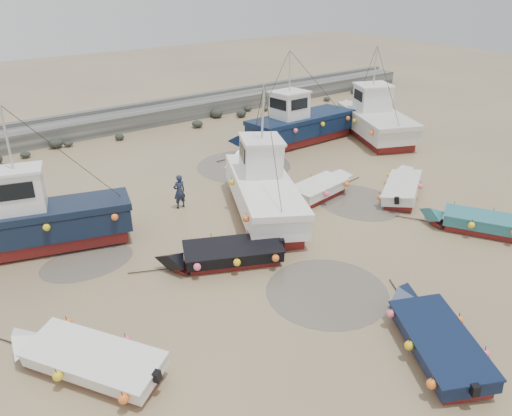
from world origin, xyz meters
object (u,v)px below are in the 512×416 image
(cabin_boat_0, at_px, (32,221))
(person, at_px, (181,207))
(dinghy_2, at_px, (473,220))
(cabin_boat_3, at_px, (373,118))
(dinghy_3, at_px, (404,186))
(dinghy_1, at_px, (436,336))
(dinghy_5, at_px, (322,186))
(cabin_boat_2, at_px, (295,125))
(dinghy_0, at_px, (86,355))
(cabin_boat_1, at_px, (260,186))
(dinghy_4, at_px, (224,252))

(cabin_boat_0, height_order, person, cabin_boat_0)
(dinghy_2, bearing_deg, cabin_boat_3, 30.23)
(dinghy_2, distance_m, dinghy_3, 4.54)
(dinghy_1, bearing_deg, dinghy_5, 93.31)
(dinghy_3, height_order, cabin_boat_2, cabin_boat_2)
(dinghy_0, height_order, cabin_boat_3, cabin_boat_3)
(dinghy_3, relative_size, cabin_boat_0, 0.59)
(dinghy_0, xyz_separation_m, cabin_boat_1, (10.84, 5.75, 0.78))
(dinghy_4, xyz_separation_m, cabin_boat_2, (12.53, 10.35, 0.77))
(dinghy_2, relative_size, cabin_boat_3, 0.50)
(dinghy_0, distance_m, cabin_boat_2, 23.12)
(dinghy_0, xyz_separation_m, cabin_boat_3, (24.79, 10.88, 0.79))
(dinghy_3, relative_size, dinghy_5, 1.04)
(dinghy_1, bearing_deg, dinghy_3, 72.54)
(dinghy_0, xyz_separation_m, dinghy_4, (6.63, 2.58, 0.01))
(dinghy_0, relative_size, person, 3.38)
(cabin_boat_0, xyz_separation_m, cabin_boat_2, (18.40, 4.47, -0.03))
(dinghy_0, distance_m, dinghy_2, 17.59)
(cabin_boat_3, relative_size, person, 5.78)
(dinghy_3, relative_size, person, 3.29)
(cabin_boat_3, distance_m, person, 17.27)
(cabin_boat_1, xyz_separation_m, cabin_boat_3, (13.95, 5.14, 0.01))
(person, bearing_deg, dinghy_3, 150.90)
(dinghy_5, height_order, cabin_boat_2, cabin_boat_2)
(cabin_boat_0, bearing_deg, dinghy_4, -118.72)
(dinghy_1, distance_m, dinghy_5, 12.17)
(dinghy_0, bearing_deg, cabin_boat_3, -8.24)
(dinghy_1, height_order, person, dinghy_1)
(cabin_boat_2, bearing_deg, dinghy_2, 172.82)
(dinghy_3, xyz_separation_m, cabin_boat_0, (-17.43, 5.76, 0.80))
(cabin_boat_1, relative_size, person, 5.85)
(dinghy_3, xyz_separation_m, person, (-10.44, 5.71, -0.54))
(dinghy_2, bearing_deg, cabin_boat_2, 53.69)
(dinghy_0, xyz_separation_m, dinghy_1, (9.24, -5.70, 0.00))
(dinghy_2, height_order, cabin_boat_2, cabin_boat_2)
(cabin_boat_0, height_order, cabin_boat_2, same)
(dinghy_4, bearing_deg, cabin_boat_1, -28.65)
(dinghy_1, relative_size, person, 3.34)
(dinghy_4, bearing_deg, dinghy_1, -138.15)
(dinghy_2, height_order, person, dinghy_2)
(person, bearing_deg, dinghy_0, 46.89)
(dinghy_2, bearing_deg, dinghy_0, 144.29)
(dinghy_3, distance_m, cabin_boat_2, 10.30)
(cabin_boat_2, bearing_deg, dinghy_1, 151.22)
(dinghy_4, height_order, dinghy_5, same)
(cabin_boat_1, bearing_deg, person, 164.62)
(cabin_boat_3, bearing_deg, cabin_boat_0, -149.81)
(dinghy_3, bearing_deg, cabin_boat_0, -140.17)
(cabin_boat_2, xyz_separation_m, cabin_boat_3, (5.63, -2.04, 0.01))
(dinghy_1, bearing_deg, cabin_boat_2, 91.33)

